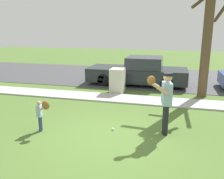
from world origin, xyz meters
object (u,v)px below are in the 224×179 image
(person_adult, at_px, (165,97))
(parked_pickup_dark, at_px, (138,72))
(utility_cabinet, at_px, (117,81))
(person_child, at_px, (42,111))
(street_tree_near, at_px, (208,26))
(baseball, at_px, (113,129))

(person_adult, bearing_deg, parked_pickup_dark, -86.34)
(utility_cabinet, bearing_deg, person_child, -103.20)
(street_tree_near, bearing_deg, baseball, -123.01)
(person_adult, bearing_deg, person_child, 0.44)
(baseball, bearing_deg, person_adult, 4.45)
(utility_cabinet, height_order, parked_pickup_dark, parked_pickup_dark)
(person_adult, relative_size, baseball, 24.20)
(person_child, xyz_separation_m, street_tree_near, (4.93, 5.14, 2.38))
(street_tree_near, distance_m, parked_pickup_dark, 4.21)
(baseball, relative_size, parked_pickup_dark, 0.01)
(person_adult, xyz_separation_m, parked_pickup_dark, (-1.62, 6.05, -0.44))
(person_adult, distance_m, utility_cabinet, 4.76)
(baseball, xyz_separation_m, parked_pickup_dark, (-0.14, 6.17, 0.64))
(person_child, height_order, parked_pickup_dark, parked_pickup_dark)
(utility_cabinet, bearing_deg, person_adult, -60.54)
(parked_pickup_dark, bearing_deg, baseball, 91.33)
(person_child, relative_size, utility_cabinet, 0.86)
(person_child, distance_m, street_tree_near, 7.51)
(street_tree_near, xyz_separation_m, parked_pickup_dark, (-3.09, 1.63, -2.36))
(baseball, distance_m, street_tree_near, 6.18)
(street_tree_near, bearing_deg, person_adult, -108.42)
(baseball, bearing_deg, parked_pickup_dark, 91.33)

